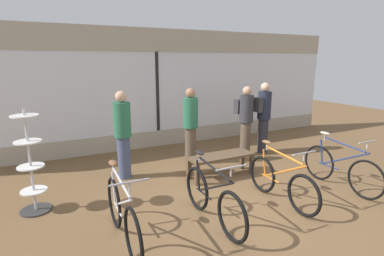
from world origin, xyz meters
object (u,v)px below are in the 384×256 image
(bicycle_left, at_px, (212,199))
(customer_near_rack, at_px, (245,118))
(bicycle_far_left, at_px, (122,215))
(bicycle_far_right, at_px, (340,168))
(bicycle_right, at_px, (281,182))
(customer_by_window, at_px, (191,125))
(customer_mid_floor, at_px, (263,115))
(customer_near_bench, at_px, (123,133))
(accessory_rack, at_px, (31,171))
(display_bench, at_px, (221,159))

(bicycle_left, relative_size, customer_near_rack, 0.98)
(bicycle_far_left, height_order, bicycle_left, bicycle_far_left)
(bicycle_far_right, bearing_deg, bicycle_far_left, 179.06)
(bicycle_right, distance_m, customer_near_rack, 2.71)
(bicycle_left, distance_m, bicycle_far_right, 2.80)
(customer_by_window, xyz_separation_m, customer_mid_floor, (2.08, -0.05, 0.05))
(bicycle_left, xyz_separation_m, customer_mid_floor, (2.96, 2.46, 0.60))
(bicycle_far_right, height_order, customer_mid_floor, customer_mid_floor)
(bicycle_right, height_order, customer_by_window, customer_by_window)
(bicycle_far_left, xyz_separation_m, bicycle_left, (1.32, -0.08, -0.02))
(bicycle_far_left, xyz_separation_m, customer_near_bench, (0.59, 2.25, 0.54))
(accessory_rack, relative_size, display_bench, 1.19)
(bicycle_far_left, bearing_deg, customer_near_rack, 32.88)
(display_bench, bearing_deg, customer_near_bench, 155.49)
(bicycle_left, relative_size, display_bench, 1.23)
(bicycle_right, distance_m, accessory_rack, 4.06)
(customer_mid_floor, xyz_separation_m, customer_near_bench, (-3.68, -0.13, -0.04))
(bicycle_right, bearing_deg, customer_by_window, 101.37)
(display_bench, bearing_deg, accessory_rack, 178.47)
(bicycle_right, relative_size, bicycle_far_right, 0.97)
(bicycle_far_right, bearing_deg, display_bench, 138.81)
(customer_by_window, bearing_deg, accessory_rack, -164.26)
(customer_near_rack, bearing_deg, display_bench, -143.11)
(bicycle_left, relative_size, customer_by_window, 0.97)
(bicycle_right, xyz_separation_m, display_bench, (-0.28, 1.44, 0.00))
(accessory_rack, bearing_deg, customer_mid_floor, 9.27)
(customer_near_rack, bearing_deg, bicycle_far_left, -147.12)
(bicycle_left, bearing_deg, accessory_rack, 146.09)
(bicycle_far_right, bearing_deg, customer_near_rack, 98.78)
(accessory_rack, bearing_deg, customer_by_window, 15.74)
(bicycle_far_right, xyz_separation_m, customer_by_window, (-1.92, 2.50, 0.54))
(bicycle_left, bearing_deg, bicycle_far_right, 0.23)
(display_bench, height_order, customer_near_rack, customer_near_rack)
(customer_near_bench, bearing_deg, customer_by_window, 6.36)
(customer_near_rack, bearing_deg, customer_near_bench, -177.07)
(accessory_rack, bearing_deg, bicycle_left, -33.91)
(display_bench, bearing_deg, customer_near_rack, 36.89)
(bicycle_far_left, distance_m, accessory_rack, 1.86)
(accessory_rack, height_order, display_bench, accessory_rack)
(bicycle_left, xyz_separation_m, customer_by_window, (0.88, 2.51, 0.55))
(customer_near_rack, height_order, customer_near_bench, customer_near_bench)
(bicycle_left, xyz_separation_m, bicycle_far_right, (2.80, 0.01, 0.01))
(bicycle_far_right, distance_m, customer_mid_floor, 2.53)
(customer_near_bench, bearing_deg, accessory_rack, -155.85)
(bicycle_right, xyz_separation_m, customer_near_rack, (1.04, 2.43, 0.57))
(customer_mid_floor, bearing_deg, customer_by_window, 178.71)
(bicycle_left, height_order, bicycle_right, bicycle_left)
(bicycle_left, height_order, customer_mid_floor, customer_mid_floor)
(bicycle_right, xyz_separation_m, customer_by_window, (-0.49, 2.45, 0.56))
(customer_by_window, xyz_separation_m, customer_near_bench, (-1.60, -0.18, 0.02))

